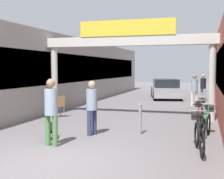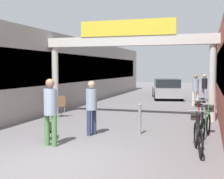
{
  "view_description": "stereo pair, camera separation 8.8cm",
  "coord_description": "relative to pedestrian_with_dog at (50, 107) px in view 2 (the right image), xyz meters",
  "views": [
    {
      "loc": [
        3.13,
        -5.91,
        2.03
      ],
      "look_at": [
        0.0,
        4.45,
        1.3
      ],
      "focal_mm": 50.0,
      "sensor_mm": 36.0,
      "label": 1
    },
    {
      "loc": [
        3.22,
        -5.88,
        2.03
      ],
      "look_at": [
        0.0,
        4.45,
        1.3
      ],
      "focal_mm": 50.0,
      "sensor_mm": 36.0,
      "label": 2
    }
  ],
  "objects": [
    {
      "name": "bicycle_green_second",
      "position": [
        3.89,
        2.28,
        -0.58
      ],
      "size": [
        0.46,
        1.68,
        0.98
      ],
      "color": "black",
      "rests_on": "ground_plane"
    },
    {
      "name": "bicycle_blue_farthest",
      "position": [
        3.73,
        4.47,
        -0.58
      ],
      "size": [
        0.46,
        1.69,
        0.98
      ],
      "color": "black",
      "rests_on": "ground_plane"
    },
    {
      "name": "pedestrian_with_dog",
      "position": [
        0.0,
        0.0,
        0.0
      ],
      "size": [
        0.4,
        0.4,
        1.77
      ],
      "color": "#4C7F47",
      "rests_on": "ground_plane"
    },
    {
      "name": "bicycle_red_third",
      "position": [
        3.63,
        3.36,
        -0.58
      ],
      "size": [
        0.46,
        1.69,
        0.98
      ],
      "color": "black",
      "rests_on": "ground_plane"
    },
    {
      "name": "ground_plane",
      "position": [
        0.72,
        -1.35,
        -1.02
      ],
      "size": [
        80.0,
        80.0,
        0.0
      ],
      "primitive_type": "plane",
      "color": "slate"
    },
    {
      "name": "arcade_sign_gateway",
      "position": [
        0.72,
        5.27,
        1.82
      ],
      "size": [
        7.4,
        0.47,
        3.99
      ],
      "color": "beige",
      "rests_on": "ground_plane"
    },
    {
      "name": "parked_car_silver",
      "position": [
        1.23,
        13.87,
        -0.37
      ],
      "size": [
        2.57,
        4.28,
        1.33
      ],
      "color": "#99999E",
      "rests_on": "ground_plane"
    },
    {
      "name": "pedestrian_companion",
      "position": [
        0.54,
        1.58,
        -0.07
      ],
      "size": [
        0.43,
        0.43,
        1.66
      ],
      "color": "navy",
      "rests_on": "ground_plane"
    },
    {
      "name": "bicycle_black_nearest",
      "position": [
        3.7,
        0.56,
        -0.58
      ],
      "size": [
        0.46,
        1.68,
        0.98
      ],
      "color": "black",
      "rests_on": "ground_plane"
    },
    {
      "name": "dog_on_leash",
      "position": [
        -0.39,
        0.72,
        -0.73
      ],
      "size": [
        0.44,
        0.67,
        0.47
      ],
      "color": "black",
      "rests_on": "ground_plane"
    },
    {
      "name": "cafe_chair_wood_nearer",
      "position": [
        -1.98,
        4.45,
        -0.48
      ],
      "size": [
        0.56,
        0.56,
        0.89
      ],
      "color": "gray",
      "rests_on": "ground_plane"
    },
    {
      "name": "pedestrian_carrying_crate",
      "position": [
        3.25,
        10.27,
        -0.05
      ],
      "size": [
        0.44,
        0.44,
        1.7
      ],
      "color": "silver",
      "rests_on": "ground_plane"
    },
    {
      "name": "storefront_left",
      "position": [
        -4.37,
        9.65,
        0.83
      ],
      "size": [
        3.0,
        26.0,
        3.7
      ],
      "color": "#9E9993",
      "rests_on": "ground_plane"
    },
    {
      "name": "pedestrian_elderly_walking",
      "position": [
        3.68,
        12.94,
        -0.06
      ],
      "size": [
        0.48,
        0.48,
        1.67
      ],
      "color": "#8C9EB2",
      "rests_on": "ground_plane"
    },
    {
      "name": "bollard_post_metal",
      "position": [
        1.92,
        2.13,
        -0.53
      ],
      "size": [
        0.1,
        0.1,
        0.96
      ],
      "color": "gray",
      "rests_on": "ground_plane"
    }
  ]
}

